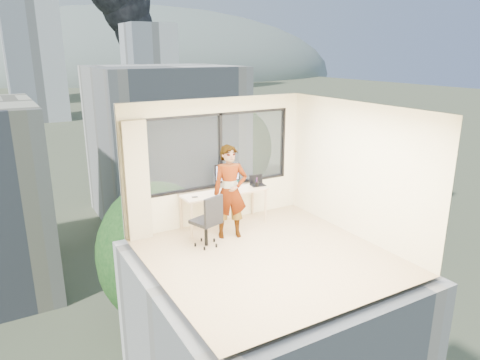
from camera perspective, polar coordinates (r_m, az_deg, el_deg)
floor at (r=7.93m, az=3.65°, el=-9.79°), size 4.00×4.00×0.01m
ceiling at (r=7.17m, az=4.03°, el=9.18°), size 4.00×4.00×0.01m
wall_front at (r=5.99m, az=14.50°, el=-5.69°), size 4.00×0.01×2.60m
wall_left at (r=6.61m, az=-10.82°, el=-3.33°), size 0.01×4.00×2.60m
wall_right at (r=8.68m, az=14.91°, el=1.19°), size 0.01×4.00×2.60m
window_wall at (r=9.09m, az=-2.87°, el=3.86°), size 3.30×0.16×1.55m
curtain at (r=8.44m, az=-13.21°, el=-0.18°), size 0.45×0.14×2.30m
desk at (r=9.10m, az=-2.07°, el=-3.66°), size 1.80×0.60×0.75m
chair at (r=8.14m, az=-4.46°, el=-5.16°), size 0.66×0.66×1.02m
person at (r=8.39m, az=-1.30°, el=-1.55°), size 0.76×0.62×1.82m
monitor at (r=9.03m, az=-1.67°, el=0.50°), size 0.55×0.19×0.54m
game_console at (r=9.28m, az=-1.57°, el=-0.56°), size 0.38×0.35×0.08m
laptop at (r=9.31m, az=2.35°, el=-0.14°), size 0.34×0.35×0.19m
cellphone at (r=8.63m, az=-5.88°, el=-2.19°), size 0.13×0.08×0.01m
pen_cup at (r=9.24m, az=2.20°, el=-0.56°), size 0.11×0.11×0.10m
handbag at (r=9.31m, az=-0.92°, el=-0.11°), size 0.28×0.19×0.20m
exterior_ground at (r=127.18m, az=-27.93°, el=6.65°), size 400.00×400.00×0.04m
near_bldg_b at (r=47.68m, az=-9.68°, el=4.73°), size 14.00×13.00×16.00m
near_bldg_c at (r=49.60m, az=14.72°, el=1.31°), size 12.00×10.00×10.00m
far_tower_b at (r=126.50m, az=-25.17°, el=13.83°), size 13.00×13.00×30.00m
far_tower_c at (r=153.97m, az=-11.64°, el=14.46°), size 15.00×15.00×26.00m
hill_b at (r=342.54m, az=-12.45°, el=13.16°), size 300.00×220.00×96.00m
tree_b at (r=28.36m, az=-10.32°, el=-11.12°), size 7.60×7.60×9.00m
tree_c at (r=54.21m, az=-0.33°, el=3.12°), size 8.40×8.40×10.00m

